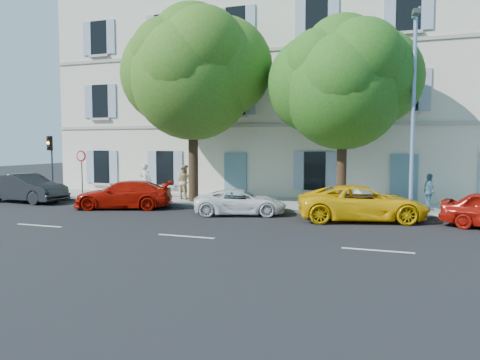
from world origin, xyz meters
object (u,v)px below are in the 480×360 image
at_px(car_yellow_supercar, 362,203).
at_px(pedestrian_c, 429,192).
at_px(car_red_coupe, 124,195).
at_px(tree_left, 193,79).
at_px(pedestrian_a, 145,181).
at_px(car_dark_sedan, 26,188).
at_px(traffic_light, 50,153).
at_px(street_lamp, 413,103).
at_px(car_white_coupe, 240,202).
at_px(tree_right, 343,89).
at_px(pedestrian_b, 184,182).
at_px(road_sign, 81,164).

height_order(car_yellow_supercar, pedestrian_c, pedestrian_c).
distance_m(car_red_coupe, tree_left, 6.56).
bearing_deg(pedestrian_a, pedestrian_c, -179.05).
xyz_separation_m(car_dark_sedan, car_yellow_supercar, (16.83, -0.11, -0.04)).
xyz_separation_m(traffic_light, street_lamp, (18.10, -0.06, 2.11)).
bearing_deg(car_white_coupe, tree_right, -76.27).
bearing_deg(tree_right, car_dark_sedan, -172.08).
relative_size(tree_right, pedestrian_b, 4.55).
bearing_deg(tree_right, car_yellow_supercar, -63.98).
bearing_deg(pedestrian_a, tree_left, 173.31).
xyz_separation_m(car_white_coupe, traffic_light, (-11.29, 1.51, 1.98)).
bearing_deg(pedestrian_b, road_sign, 37.21).
xyz_separation_m(car_dark_sedan, traffic_light, (0.52, 1.24, 1.78)).
distance_m(car_yellow_supercar, tree_right, 5.35).
relative_size(traffic_light, street_lamp, 0.41).
bearing_deg(road_sign, car_dark_sedan, -151.06).
xyz_separation_m(car_red_coupe, car_yellow_supercar, (10.77, 0.20, 0.04)).
relative_size(car_red_coupe, road_sign, 1.78).
relative_size(car_dark_sedan, car_white_coupe, 1.15).
height_order(tree_right, pedestrian_a, tree_right).
height_order(tree_left, pedestrian_b, tree_left).
bearing_deg(pedestrian_b, pedestrian_c, -160.30).
relative_size(car_white_coupe, traffic_light, 1.19).
bearing_deg(tree_right, traffic_light, -176.43).
relative_size(traffic_light, pedestrian_c, 2.06).
bearing_deg(traffic_light, tree_right, 3.57).
distance_m(car_dark_sedan, car_white_coupe, 11.81).
xyz_separation_m(tree_left, road_sign, (-6.01, -0.91, -4.24)).
relative_size(road_sign, pedestrian_c, 1.59).
bearing_deg(pedestrian_b, car_yellow_supercar, -177.73).
height_order(traffic_light, pedestrian_b, traffic_light).
xyz_separation_m(tree_left, traffic_light, (-7.91, -1.01, -3.69)).
bearing_deg(street_lamp, road_sign, 179.43).
bearing_deg(road_sign, car_red_coupe, -24.30).
xyz_separation_m(car_yellow_supercar, road_sign, (-14.41, 1.45, 1.27)).
distance_m(car_white_coupe, car_yellow_supercar, 5.03).
xyz_separation_m(car_yellow_supercar, traffic_light, (-16.31, 1.35, 1.82)).
distance_m(car_dark_sedan, tree_left, 10.29).
bearing_deg(tree_left, pedestrian_c, 2.75).
xyz_separation_m(pedestrian_b, pedestrian_c, (11.78, -0.13, -0.11)).
bearing_deg(car_white_coupe, car_yellow_supercar, -106.65).
distance_m(road_sign, street_lamp, 16.42).
distance_m(traffic_light, street_lamp, 18.22).
height_order(car_dark_sedan, car_red_coupe, car_dark_sedan).
relative_size(car_red_coupe, tree_left, 0.48).
distance_m(car_dark_sedan, road_sign, 3.02).
height_order(car_white_coupe, traffic_light, traffic_light).
distance_m(traffic_light, road_sign, 1.98).
height_order(car_yellow_supercar, pedestrian_a, pedestrian_a).
bearing_deg(pedestrian_c, road_sign, 75.30).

